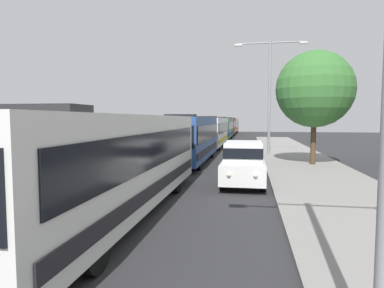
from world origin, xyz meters
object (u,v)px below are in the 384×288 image
object	(u,v)px
box_truck_oncoming	(217,124)
streetlamp_mid	(270,86)
white_suv	(243,161)
bus_second_in_line	(190,137)
bus_fourth_in_line	(222,128)
roadside_tree	(315,89)
bus_rear	(228,126)
bus_lead	(116,160)
bus_tail_end	(232,125)
bus_middle	(212,131)

from	to	relation	value
box_truck_oncoming	streetlamp_mid	size ratio (longest dim) A/B	0.90
white_suv	bus_second_in_line	bearing A→B (deg)	117.84
bus_fourth_in_line	roadside_tree	xyz separation A→B (m)	(7.81, -26.39, 3.04)
box_truck_oncoming	streetlamp_mid	bearing A→B (deg)	-79.63
bus_rear	white_suv	world-z (taller)	bus_rear
white_suv	box_truck_oncoming	xyz separation A→B (m)	(-7.00, 58.82, 0.68)
bus_lead	bus_fourth_in_line	size ratio (longest dim) A/B	1.02
bus_tail_end	bus_lead	bearing A→B (deg)	-90.00
white_suv	box_truck_oncoming	bearing A→B (deg)	96.79
bus_second_in_line	bus_tail_end	distance (m)	51.01
bus_tail_end	white_suv	distance (m)	58.13
streetlamp_mid	bus_tail_end	bearing A→B (deg)	96.59
bus_lead	bus_middle	bearing A→B (deg)	90.00
box_truck_oncoming	bus_fourth_in_line	bearing A→B (deg)	-82.79
bus_lead	bus_rear	size ratio (longest dim) A/B	1.14
bus_fourth_in_line	bus_rear	distance (m)	12.74
bus_middle	roadside_tree	xyz separation A→B (m)	(7.81, -13.13, 3.04)
bus_rear	bus_lead	bearing A→B (deg)	-90.00
bus_lead	bus_fourth_in_line	world-z (taller)	same
roadside_tree	bus_middle	bearing A→B (deg)	120.75
bus_second_in_line	bus_middle	world-z (taller)	same
bus_second_in_line	box_truck_oncoming	size ratio (longest dim) A/B	1.36
bus_lead	bus_fourth_in_line	bearing A→B (deg)	90.00
bus_lead	roadside_tree	bearing A→B (deg)	56.86
streetlamp_mid	box_truck_oncoming	bearing A→B (deg)	100.37
bus_rear	streetlamp_mid	world-z (taller)	streetlamp_mid
bus_lead	roadside_tree	distance (m)	14.61
streetlamp_mid	roadside_tree	size ratio (longest dim) A/B	1.26
bus_lead	white_suv	xyz separation A→B (m)	(3.70, 5.62, -0.66)
bus_middle	box_truck_oncoming	size ratio (longest dim) A/B	1.53
bus_second_in_line	bus_middle	xyz separation A→B (m)	(0.00, 12.47, 0.00)
bus_second_in_line	streetlamp_mid	xyz separation A→B (m)	(5.40, 4.29, 3.74)
bus_second_in_line	bus_tail_end	world-z (taller)	same
bus_rear	streetlamp_mid	size ratio (longest dim) A/B	1.21
bus_lead	bus_tail_end	bearing A→B (deg)	90.00
box_truck_oncoming	streetlamp_mid	xyz separation A→B (m)	(8.70, -47.52, 3.72)
bus_rear	white_suv	xyz separation A→B (m)	(3.70, -45.47, -0.66)
bus_rear	bus_tail_end	size ratio (longest dim) A/B	0.93
bus_rear	box_truck_oncoming	world-z (taller)	bus_rear
bus_rear	bus_middle	bearing A→B (deg)	-90.00
bus_rear	white_suv	distance (m)	45.62
white_suv	bus_lead	bearing A→B (deg)	-123.34
bus_lead	streetlamp_mid	world-z (taller)	streetlamp_mid
bus_tail_end	streetlamp_mid	distance (m)	47.17
bus_lead	bus_rear	bearing A→B (deg)	90.00
bus_rear	white_suv	size ratio (longest dim) A/B	2.28
bus_fourth_in_line	bus_rear	size ratio (longest dim) A/B	1.12
bus_tail_end	box_truck_oncoming	world-z (taller)	bus_tail_end
bus_lead	bus_rear	world-z (taller)	same
bus_second_in_line	box_truck_oncoming	xyz separation A→B (m)	(-3.30, 51.81, 0.02)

